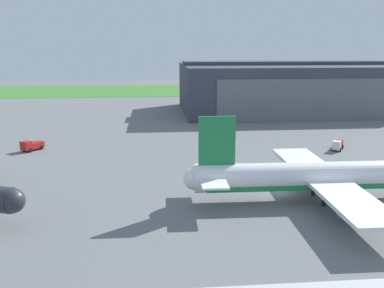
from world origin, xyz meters
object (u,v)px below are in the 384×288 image
Objects in this scene: airliner_near_left at (330,177)px; baggage_tug at (338,145)px; maintenance_hangar at (284,88)px; stair_truck at (32,145)px.

airliner_near_left is 8.58× the size of baggage_tug.
baggage_tug is at bearing -94.71° from maintenance_hangar.
maintenance_hangar is 1.57× the size of airliner_near_left.
maintenance_hangar is at bearing 85.29° from baggage_tug.
maintenance_hangar is 13.25× the size of stair_truck.
stair_truck is 68.49m from baggage_tug.
baggage_tug is (-4.66, -56.50, -7.05)m from maintenance_hangar.
airliner_near_left is at bearing -33.86° from stair_truck.
maintenance_hangar reaches higher than baggage_tug.
airliner_near_left is at bearing -115.66° from baggage_tug.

